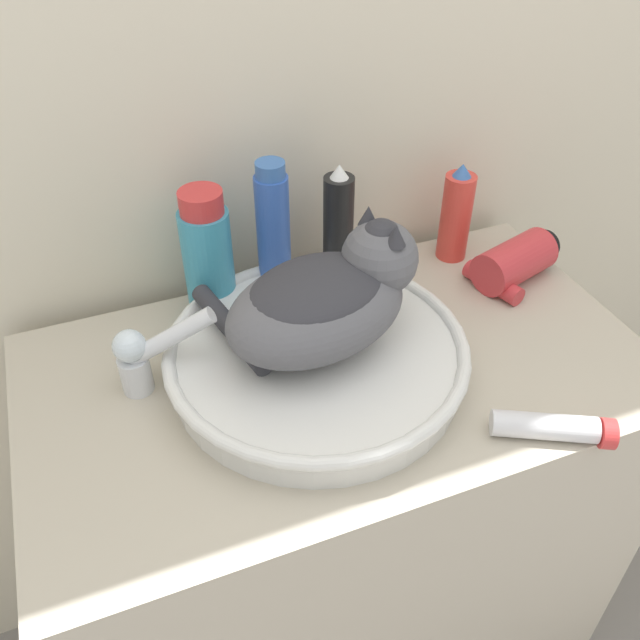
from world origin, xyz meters
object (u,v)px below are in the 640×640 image
at_px(cat, 326,297).
at_px(spray_bottle_trigger, 456,215).
at_px(cream_tube, 553,427).
at_px(shampoo_bottle_tall, 274,236).
at_px(hair_dryer, 513,263).
at_px(faucet, 143,355).
at_px(hairspray_can_black, 338,230).
at_px(mouthwash_bottle, 208,257).

bearing_deg(cat, spray_bottle_trigger, 18.21).
bearing_deg(cream_tube, cat, 134.64).
xyz_separation_m(cat, cream_tube, (0.23, -0.23, -0.11)).
xyz_separation_m(shampoo_bottle_tall, hair_dryer, (0.39, -0.10, -0.08)).
bearing_deg(faucet, cat, 1.98).
distance_m(hairspray_can_black, hair_dryer, 0.31).
height_order(hairspray_can_black, mouthwash_bottle, hairspray_can_black).
distance_m(cat, hairspray_can_black, 0.22).
distance_m(cat, faucet, 0.26).
distance_m(shampoo_bottle_tall, mouthwash_bottle, 0.11).
bearing_deg(hairspray_can_black, shampoo_bottle_tall, 180.00).
xyz_separation_m(faucet, hair_dryer, (0.62, 0.03, -0.03)).
height_order(faucet, hair_dryer, faucet).
height_order(hairspray_can_black, cream_tube, hairspray_can_black).
bearing_deg(hairspray_can_black, cat, -117.19).
height_order(shampoo_bottle_tall, hair_dryer, shampoo_bottle_tall).
bearing_deg(hair_dryer, spray_bottle_trigger, 102.14).
xyz_separation_m(faucet, cream_tube, (0.47, -0.28, -0.05)).
bearing_deg(mouthwash_bottle, spray_bottle_trigger, 0.00).
xyz_separation_m(spray_bottle_trigger, cream_tube, (-0.09, -0.42, -0.07)).
height_order(faucet, hairspray_can_black, hairspray_can_black).
bearing_deg(spray_bottle_trigger, cream_tube, -102.39).
distance_m(cat, spray_bottle_trigger, 0.38).
xyz_separation_m(hairspray_can_black, mouthwash_bottle, (-0.22, 0.00, 0.00)).
bearing_deg(hair_dryer, cat, 176.37).
relative_size(shampoo_bottle_tall, hairspray_can_black, 1.11).
height_order(cat, hair_dryer, cat).
relative_size(hairspray_can_black, cream_tube, 1.42).
bearing_deg(hair_dryer, hairspray_can_black, 142.80).
relative_size(faucet, mouthwash_bottle, 0.66).
relative_size(faucet, shampoo_bottle_tall, 0.59).
relative_size(faucet, spray_bottle_trigger, 0.80).
relative_size(cat, cream_tube, 1.97).
relative_size(spray_bottle_trigger, hair_dryer, 1.05).
bearing_deg(hairspray_can_black, faucet, -158.24).
distance_m(faucet, mouthwash_bottle, 0.19).
relative_size(shampoo_bottle_tall, spray_bottle_trigger, 1.35).
distance_m(cat, cream_tube, 0.34).
bearing_deg(mouthwash_bottle, cat, -58.57).
distance_m(shampoo_bottle_tall, spray_bottle_trigger, 0.33).
distance_m(spray_bottle_trigger, hair_dryer, 0.13).
height_order(mouthwash_bottle, hair_dryer, mouthwash_bottle).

